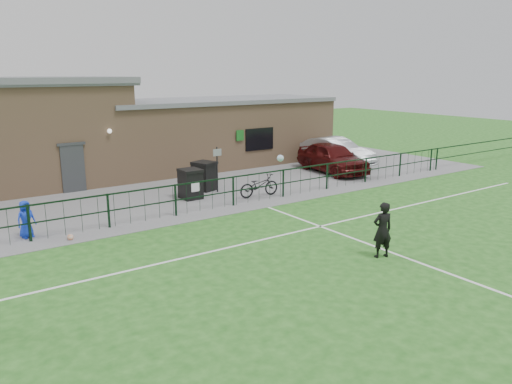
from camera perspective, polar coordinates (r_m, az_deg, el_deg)
ground at (r=13.36m, az=12.55°, el=-9.59°), size 90.00×90.00×0.00m
paving_strip at (r=24.11m, az=-11.65°, el=0.91°), size 34.00×13.00×0.02m
pitch_line_touch at (r=19.15m, az=-4.81°, el=-2.15°), size 28.00×0.10×0.01m
pitch_line_mid at (r=16.12m, az=2.04°, el=-5.17°), size 28.00×0.10×0.01m
pitch_line_perp at (r=14.81m, az=17.86°, el=-7.58°), size 0.10×16.00×0.01m
perimeter_fence at (r=19.17m, az=-5.14°, el=-0.31°), size 28.00×0.10×1.20m
wheelie_bin_left at (r=20.93m, az=-7.50°, el=0.82°), size 0.77×0.87×1.16m
wheelie_bin_right at (r=22.35m, az=-5.92°, el=1.73°), size 1.04×1.11×1.20m
sign_post at (r=21.87m, az=-4.46°, el=2.57°), size 0.06×0.06×2.00m
car_maroon at (r=26.49m, az=8.73°, el=3.93°), size 2.44×4.84×1.58m
car_silver at (r=28.57m, az=9.04°, el=4.58°), size 2.19×4.87×1.55m
bicycle_e at (r=21.11m, az=0.35°, el=0.77°), size 1.88×0.76×0.96m
spectator_child at (r=17.47m, az=-24.81°, el=-2.83°), size 0.68×0.55×1.21m
goalkeeper_kick at (r=14.66m, az=13.92°, el=-3.98°), size 1.40×3.93×2.58m
ball_ground at (r=16.85m, az=-20.45°, el=-4.87°), size 0.20×0.20×0.20m
clubhouse at (r=26.21m, az=-16.30°, el=6.56°), size 24.25×5.40×4.96m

